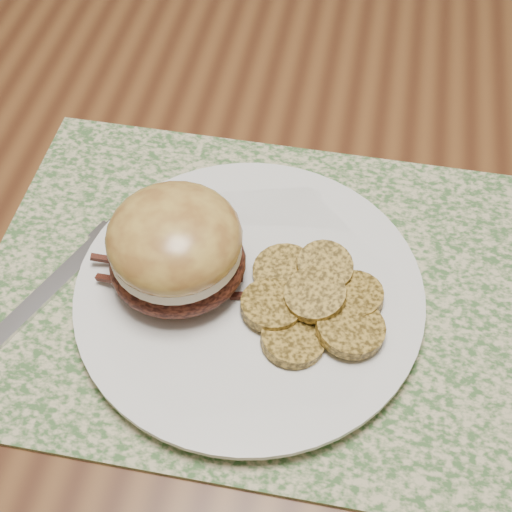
{
  "coord_description": "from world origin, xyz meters",
  "views": [
    {
      "loc": [
        0.02,
        -0.39,
        1.23
      ],
      "look_at": [
        -0.04,
        -0.06,
        0.79
      ],
      "focal_mm": 50.0,
      "sensor_mm": 36.0,
      "label": 1
    }
  ],
  "objects_px": {
    "dinner_plate": "(249,294)",
    "pork_sandwich": "(176,248)",
    "fork": "(67,272)",
    "dining_table": "(309,290)"
  },
  "relations": [
    {
      "from": "dining_table",
      "to": "pork_sandwich",
      "type": "distance_m",
      "value": 0.19
    },
    {
      "from": "dinner_plate",
      "to": "pork_sandwich",
      "type": "bearing_deg",
      "value": -179.7
    },
    {
      "from": "dining_table",
      "to": "pork_sandwich",
      "type": "bearing_deg",
      "value": -142.47
    },
    {
      "from": "pork_sandwich",
      "to": "fork",
      "type": "xyz_separation_m",
      "value": [
        -0.1,
        -0.0,
        -0.05
      ]
    },
    {
      "from": "dining_table",
      "to": "dinner_plate",
      "type": "xyz_separation_m",
      "value": [
        -0.04,
        -0.08,
        0.09
      ]
    },
    {
      "from": "dinner_plate",
      "to": "pork_sandwich",
      "type": "xyz_separation_m",
      "value": [
        -0.06,
        -0.0,
        0.05
      ]
    },
    {
      "from": "dinner_plate",
      "to": "fork",
      "type": "bearing_deg",
      "value": -179.1
    },
    {
      "from": "fork",
      "to": "dining_table",
      "type": "bearing_deg",
      "value": 45.62
    },
    {
      "from": "dining_table",
      "to": "dinner_plate",
      "type": "bearing_deg",
      "value": -119.57
    },
    {
      "from": "dining_table",
      "to": "fork",
      "type": "xyz_separation_m",
      "value": [
        -0.2,
        -0.08,
        0.09
      ]
    }
  ]
}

